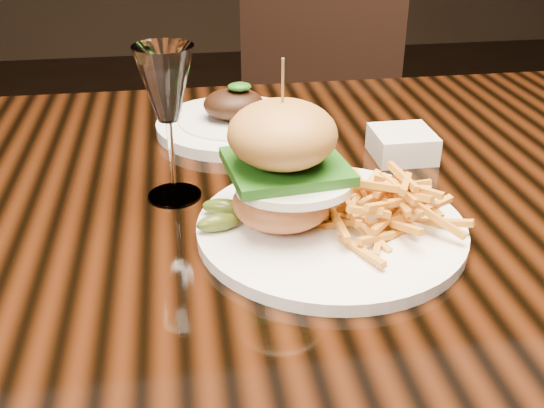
{
  "coord_description": "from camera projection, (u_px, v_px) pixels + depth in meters",
  "views": [
    {
      "loc": [
        -0.14,
        -0.75,
        1.14
      ],
      "look_at": [
        -0.05,
        -0.15,
        0.81
      ],
      "focal_mm": 42.0,
      "sensor_mm": 36.0,
      "label": 1
    }
  ],
  "objects": [
    {
      "name": "ramekin",
      "position": [
        402.0,
        144.0,
        0.93
      ],
      "size": [
        0.1,
        0.1,
        0.04
      ],
      "primitive_type": "cube",
      "rotation": [
        0.0,
        0.0,
        -0.18
      ],
      "color": "white",
      "rests_on": "dining_table"
    },
    {
      "name": "far_dish",
      "position": [
        234.0,
        122.0,
        1.02
      ],
      "size": [
        0.25,
        0.25,
        0.08
      ],
      "rotation": [
        0.0,
        0.0,
        0.06
      ],
      "color": "white",
      "rests_on": "dining_table"
    },
    {
      "name": "dining_table",
      "position": [
        289.0,
        237.0,
        0.89
      ],
      "size": [
        1.6,
        0.9,
        0.75
      ],
      "color": "black",
      "rests_on": "ground"
    },
    {
      "name": "chair_far",
      "position": [
        313.0,
        107.0,
        1.75
      ],
      "size": [
        0.6,
        0.6,
        0.95
      ],
      "rotation": [
        0.0,
        0.0,
        -0.37
      ],
      "color": "black",
      "rests_on": "ground"
    },
    {
      "name": "wine_glass",
      "position": [
        166.0,
        89.0,
        0.76
      ],
      "size": [
        0.07,
        0.07,
        0.2
      ],
      "color": "white",
      "rests_on": "dining_table"
    },
    {
      "name": "burger_plate",
      "position": [
        324.0,
        193.0,
        0.72
      ],
      "size": [
        0.31,
        0.31,
        0.21
      ],
      "rotation": [
        0.0,
        0.0,
        -0.09
      ],
      "color": "white",
      "rests_on": "dining_table"
    }
  ]
}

